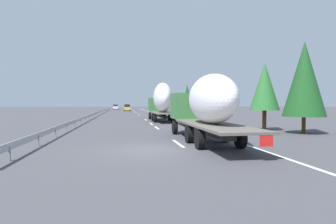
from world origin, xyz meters
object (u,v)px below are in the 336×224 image
truck_trailing (205,104)px  car_yellow_coupe (127,108)px  truck_lead (161,100)px  car_white_van (116,107)px  road_sign (165,103)px

truck_trailing → car_yellow_coupe: bearing=3.0°
truck_lead → car_white_van: (67.53, 7.47, -1.81)m
truck_lead → car_yellow_coupe: truck_lead is taller
car_white_van → road_sign: bearing=-168.1°
truck_lead → car_yellow_coupe: (49.29, 3.69, -1.74)m
car_white_van → truck_lead: bearing=-173.7°
car_yellow_coupe → road_sign: road_sign is taller
car_white_van → car_yellow_coupe: size_ratio=0.84×
truck_lead → road_sign: size_ratio=3.64×
truck_trailing → road_sign: bearing=-4.7°
truck_lead → truck_trailing: size_ratio=0.95×
truck_trailing → road_sign: truck_trailing is taller
road_sign → truck_lead: bearing=169.9°
truck_trailing → road_sign: 37.63m
car_white_van → car_yellow_coupe: car_yellow_coupe is taller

